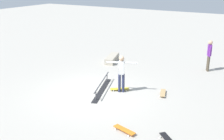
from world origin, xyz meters
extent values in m
plane|color=#ADA89E|center=(0.00, 0.00, 0.00)|extent=(60.00, 60.00, 0.00)
cube|color=black|center=(-0.49, 0.06, 0.01)|extent=(2.62, 1.10, 0.01)
cylinder|color=#47474C|center=(-1.45, -0.26, 0.19)|extent=(0.04, 0.04, 0.39)
cylinder|color=#47474C|center=(0.47, 0.39, 0.19)|extent=(0.04, 0.04, 0.39)
cylinder|color=#47474C|center=(-0.49, 0.06, 0.39)|extent=(2.41, 0.87, 0.05)
cube|color=#B2A893|center=(-4.41, -1.73, 0.17)|extent=(1.73, 0.92, 0.34)
cylinder|color=#2D3351|center=(-0.78, 0.94, 0.40)|extent=(0.15, 0.15, 0.80)
cylinder|color=#2D3351|center=(-0.72, 0.79, 0.40)|extent=(0.15, 0.15, 0.80)
cube|color=white|center=(-0.75, 0.86, 1.08)|extent=(0.25, 0.26, 0.57)
sphere|color=tan|center=(-0.75, 0.86, 1.47)|extent=(0.22, 0.22, 0.22)
cylinder|color=white|center=(-0.90, 1.20, 1.30)|extent=(0.28, 0.52, 0.07)
cylinder|color=white|center=(-0.60, 0.52, 1.30)|extent=(0.28, 0.52, 0.07)
cube|color=yellow|center=(-0.86, 0.73, 0.08)|extent=(0.63, 0.77, 0.02)
cylinder|color=white|center=(-0.60, 0.57, 0.03)|extent=(0.06, 0.06, 0.05)
cylinder|color=white|center=(-0.79, 0.44, 0.03)|extent=(0.06, 0.06, 0.05)
cylinder|color=white|center=(-0.92, 1.02, 0.03)|extent=(0.06, 0.06, 0.05)
cylinder|color=white|center=(-1.11, 0.88, 0.03)|extent=(0.06, 0.06, 0.05)
cylinder|color=brown|center=(-5.38, 3.41, 0.40)|extent=(0.15, 0.15, 0.81)
cylinder|color=brown|center=(-5.53, 3.35, 0.40)|extent=(0.15, 0.15, 0.81)
cube|color=purple|center=(-5.45, 3.38, 1.10)|extent=(0.26, 0.25, 0.57)
sphere|color=tan|center=(-5.45, 3.38, 1.49)|extent=(0.22, 0.22, 0.22)
cylinder|color=purple|center=(-5.32, 3.44, 1.04)|extent=(0.10, 0.10, 0.54)
cylinder|color=purple|center=(-5.59, 3.33, 1.04)|extent=(0.10, 0.10, 0.54)
cube|color=orange|center=(2.00, 2.47, 0.08)|extent=(0.40, 0.82, 0.02)
cylinder|color=white|center=(1.96, 2.76, 0.03)|extent=(0.04, 0.06, 0.05)
cylinder|color=white|center=(2.18, 2.71, 0.03)|extent=(0.04, 0.06, 0.05)
cylinder|color=white|center=(1.82, 2.24, 0.03)|extent=(0.04, 0.06, 0.05)
cylinder|color=white|center=(2.05, 2.18, 0.03)|extent=(0.04, 0.06, 0.05)
cube|color=tan|center=(-1.37, 2.48, 0.08)|extent=(0.82, 0.43, 0.02)
cylinder|color=white|center=(-1.15, 2.68, 0.03)|extent=(0.06, 0.04, 0.05)
cylinder|color=white|center=(-1.08, 2.46, 0.03)|extent=(0.06, 0.04, 0.05)
cylinder|color=white|center=(-1.67, 2.51, 0.03)|extent=(0.06, 0.04, 0.05)
cylinder|color=white|center=(-1.60, 2.29, 0.03)|extent=(0.06, 0.04, 0.05)
cube|color=black|center=(1.84, 3.85, 0.08)|extent=(0.69, 0.72, 0.02)
cylinder|color=white|center=(1.74, 3.57, 0.03)|extent=(0.06, 0.06, 0.05)
cylinder|color=white|center=(1.57, 3.73, 0.03)|extent=(0.06, 0.06, 0.05)
camera|label=1|loc=(8.78, 6.00, 4.62)|focal=44.46mm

